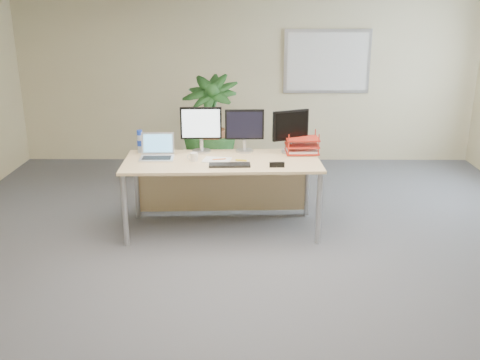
{
  "coord_description": "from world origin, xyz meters",
  "views": [
    {
      "loc": [
        -0.05,
        -4.24,
        2.39
      ],
      "look_at": [
        -0.08,
        0.35,
        0.87
      ],
      "focal_mm": 40.0,
      "sensor_mm": 36.0,
      "label": 1
    }
  ],
  "objects_px": {
    "desk": "(222,172)",
    "monitor_left": "(201,127)",
    "monitor_right": "(244,128)",
    "floor_plant": "(210,130)",
    "laptop": "(157,152)"
  },
  "relations": [
    {
      "from": "laptop",
      "to": "monitor_right",
      "type": "bearing_deg",
      "value": 14.73
    },
    {
      "from": "monitor_left",
      "to": "desk",
      "type": "bearing_deg",
      "value": -40.35
    },
    {
      "from": "floor_plant",
      "to": "monitor_left",
      "type": "xyz_separation_m",
      "value": [
        -0.02,
        -1.29,
        0.34
      ]
    },
    {
      "from": "desk",
      "to": "monitor_right",
      "type": "bearing_deg",
      "value": 41.36
    },
    {
      "from": "monitor_left",
      "to": "laptop",
      "type": "xyz_separation_m",
      "value": [
        -0.46,
        -0.23,
        -0.23
      ]
    },
    {
      "from": "desk",
      "to": "laptop",
      "type": "distance_m",
      "value": 0.74
    },
    {
      "from": "desk",
      "to": "laptop",
      "type": "relative_size",
      "value": 5.75
    },
    {
      "from": "floor_plant",
      "to": "laptop",
      "type": "distance_m",
      "value": 1.6
    },
    {
      "from": "floor_plant",
      "to": "laptop",
      "type": "bearing_deg",
      "value": -107.37
    },
    {
      "from": "desk",
      "to": "monitor_right",
      "type": "relative_size",
      "value": 4.41
    },
    {
      "from": "floor_plant",
      "to": "monitor_left",
      "type": "relative_size",
      "value": 2.96
    },
    {
      "from": "monitor_left",
      "to": "floor_plant",
      "type": "bearing_deg",
      "value": 89.29
    },
    {
      "from": "floor_plant",
      "to": "monitor_right",
      "type": "distance_m",
      "value": 1.39
    },
    {
      "from": "floor_plant",
      "to": "laptop",
      "type": "relative_size",
      "value": 4.08
    },
    {
      "from": "desk",
      "to": "monitor_left",
      "type": "distance_m",
      "value": 0.56
    }
  ]
}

